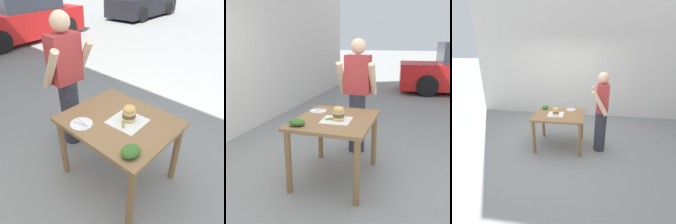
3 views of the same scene
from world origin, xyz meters
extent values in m
plane|color=gray|center=(0.00, 0.00, 0.00)|extent=(80.00, 80.00, 0.00)
cube|color=olive|center=(0.00, 0.00, 0.75)|extent=(0.89, 1.08, 0.04)
cylinder|color=olive|center=(-0.39, -0.48, 0.37)|extent=(0.07, 0.07, 0.73)
cylinder|color=olive|center=(0.39, -0.48, 0.37)|extent=(0.07, 0.07, 0.73)
cylinder|color=olive|center=(-0.39, 0.48, 0.37)|extent=(0.07, 0.07, 0.73)
cylinder|color=olive|center=(0.39, 0.48, 0.37)|extent=(0.07, 0.07, 0.73)
cube|color=white|center=(0.04, -0.07, 0.78)|extent=(0.35, 0.35, 0.00)
cylinder|color=#E5B25B|center=(0.06, -0.07, 0.79)|extent=(0.13, 0.13, 0.02)
cylinder|color=silver|center=(0.06, -0.07, 0.81)|extent=(0.14, 0.14, 0.02)
cylinder|color=brown|center=(0.06, -0.07, 0.84)|extent=(0.13, 0.13, 0.04)
cylinder|color=silver|center=(0.06, -0.07, 0.87)|extent=(0.13, 0.13, 0.02)
ellipsoid|color=#E5B25B|center=(0.06, -0.07, 0.90)|extent=(0.13, 0.13, 0.08)
cylinder|color=#D1B77F|center=(0.06, -0.07, 0.95)|extent=(0.00, 0.00, 0.05)
cylinder|color=#8EA83D|center=(-0.05, -0.09, 0.79)|extent=(0.08, 0.08, 0.02)
cylinder|color=white|center=(-0.31, 0.22, 0.78)|extent=(0.22, 0.22, 0.01)
cylinder|color=silver|center=(-0.32, 0.22, 0.79)|extent=(0.04, 0.17, 0.01)
cylinder|color=silver|center=(-0.29, 0.22, 0.79)|extent=(0.03, 0.17, 0.01)
ellipsoid|color=#386B28|center=(-0.31, -0.39, 0.81)|extent=(0.18, 0.14, 0.08)
cylinder|color=#33333D|center=(0.05, 0.89, 0.45)|extent=(0.24, 0.24, 0.90)
cube|color=#B73838|center=(0.05, 0.89, 1.18)|extent=(0.36, 0.22, 0.56)
sphere|color=beige|center=(0.05, 0.89, 1.58)|extent=(0.22, 0.22, 0.22)
cylinder|color=beige|center=(-0.18, 0.83, 1.13)|extent=(0.09, 0.34, 0.50)
cylinder|color=beige|center=(0.28, 0.83, 1.13)|extent=(0.09, 0.34, 0.50)
cube|color=gray|center=(-6.04, 6.30, 0.54)|extent=(4.23, 1.78, 0.80)
cube|color=#2D333D|center=(-5.89, 6.30, 1.27)|extent=(2.13, 1.60, 0.66)
cylinder|color=black|center=(-7.36, 7.08, 0.32)|extent=(0.64, 0.23, 0.64)
cylinder|color=black|center=(-4.73, 5.52, 0.32)|extent=(0.64, 0.23, 0.64)
cylinder|color=black|center=(-4.76, 7.13, 0.32)|extent=(0.64, 0.23, 0.64)
cylinder|color=black|center=(1.09, 5.45, 0.32)|extent=(0.66, 0.28, 0.64)
cylinder|color=black|center=(0.93, 7.05, 0.32)|extent=(0.66, 0.28, 0.64)
camera|label=1|loc=(-1.35, -1.16, 2.02)|focal=35.00mm
camera|label=2|loc=(0.94, -2.80, 1.67)|focal=42.00mm
camera|label=3|loc=(3.50, 0.63, 2.09)|focal=28.00mm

